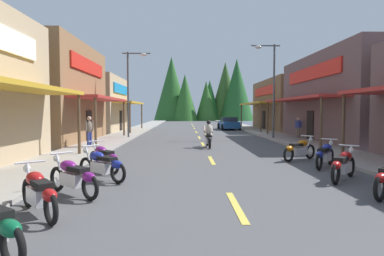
{
  "coord_description": "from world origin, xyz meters",
  "views": [
    {
      "loc": [
        -1.13,
        0.56,
        2.1
      ],
      "look_at": [
        -0.66,
        22.23,
        0.97
      ],
      "focal_mm": 31.25,
      "sensor_mm": 36.0,
      "label": 1
    }
  ],
  "objects_px": {
    "motorcycle_parked_right_4": "(325,154)",
    "motorcycle_parked_left_2": "(73,176)",
    "streetlamp_right": "(270,79)",
    "motorcycle_parked_right_5": "(299,149)",
    "rider_cruising_lead": "(208,136)",
    "streetlamp_left": "(132,83)",
    "pedestrian_by_shop": "(89,130)",
    "motorcycle_parked_right_3": "(343,164)",
    "motorcycle_parked_left_1": "(39,192)",
    "motorcycle_parked_left_4": "(104,157)",
    "pedestrian_browsing": "(298,127)",
    "parked_car_curbside": "(229,123)",
    "motorcycle_parked_left_3": "(102,164)"
  },
  "relations": [
    {
      "from": "rider_cruising_lead",
      "to": "motorcycle_parked_left_2",
      "type": "bearing_deg",
      "value": 157.45
    },
    {
      "from": "streetlamp_right",
      "to": "parked_car_curbside",
      "type": "height_order",
      "value": "streetlamp_right"
    },
    {
      "from": "pedestrian_by_shop",
      "to": "streetlamp_right",
      "type": "bearing_deg",
      "value": -123.49
    },
    {
      "from": "motorcycle_parked_left_4",
      "to": "motorcycle_parked_left_2",
      "type": "bearing_deg",
      "value": 140.99
    },
    {
      "from": "streetlamp_right",
      "to": "pedestrian_browsing",
      "type": "distance_m",
      "value": 4.07
    },
    {
      "from": "motorcycle_parked_left_4",
      "to": "streetlamp_left",
      "type": "bearing_deg",
      "value": -35.19
    },
    {
      "from": "motorcycle_parked_right_4",
      "to": "motorcycle_parked_left_2",
      "type": "distance_m",
      "value": 8.84
    },
    {
      "from": "motorcycle_parked_left_2",
      "to": "rider_cruising_lead",
      "type": "relative_size",
      "value": 0.78
    },
    {
      "from": "streetlamp_left",
      "to": "pedestrian_by_shop",
      "type": "relative_size",
      "value": 3.61
    },
    {
      "from": "motorcycle_parked_right_4",
      "to": "pedestrian_by_shop",
      "type": "distance_m",
      "value": 12.28
    },
    {
      "from": "streetlamp_right",
      "to": "motorcycle_parked_right_3",
      "type": "distance_m",
      "value": 15.01
    },
    {
      "from": "motorcycle_parked_left_2",
      "to": "motorcycle_parked_right_5",
      "type": "bearing_deg",
      "value": -102.19
    },
    {
      "from": "motorcycle_parked_right_4",
      "to": "motorcycle_parked_left_2",
      "type": "xyz_separation_m",
      "value": [
        -7.92,
        -3.91,
        0.0
      ]
    },
    {
      "from": "motorcycle_parked_left_4",
      "to": "parked_car_curbside",
      "type": "xyz_separation_m",
      "value": [
        7.7,
        25.45,
        0.2
      ]
    },
    {
      "from": "motorcycle_parked_left_2",
      "to": "pedestrian_by_shop",
      "type": "bearing_deg",
      "value": -35.18
    },
    {
      "from": "motorcycle_parked_right_3",
      "to": "motorcycle_parked_left_1",
      "type": "relative_size",
      "value": 0.97
    },
    {
      "from": "rider_cruising_lead",
      "to": "parked_car_curbside",
      "type": "xyz_separation_m",
      "value": [
        3.55,
        18.1,
        0.03
      ]
    },
    {
      "from": "motorcycle_parked_left_4",
      "to": "parked_car_curbside",
      "type": "height_order",
      "value": "parked_car_curbside"
    },
    {
      "from": "motorcycle_parked_right_3",
      "to": "rider_cruising_lead",
      "type": "xyz_separation_m",
      "value": [
        -3.41,
        9.05,
        0.17
      ]
    },
    {
      "from": "motorcycle_parked_right_4",
      "to": "rider_cruising_lead",
      "type": "relative_size",
      "value": 0.82
    },
    {
      "from": "motorcycle_parked_left_3",
      "to": "rider_cruising_lead",
      "type": "xyz_separation_m",
      "value": [
        3.83,
        8.89,
        0.17
      ]
    },
    {
      "from": "motorcycle_parked_left_1",
      "to": "motorcycle_parked_left_4",
      "type": "distance_m",
      "value": 4.91
    },
    {
      "from": "motorcycle_parked_right_4",
      "to": "rider_cruising_lead",
      "type": "distance_m",
      "value": 7.77
    },
    {
      "from": "motorcycle_parked_left_1",
      "to": "streetlamp_left",
      "type": "bearing_deg",
      "value": -36.18
    },
    {
      "from": "motorcycle_parked_left_1",
      "to": "parked_car_curbside",
      "type": "distance_m",
      "value": 31.35
    },
    {
      "from": "motorcycle_parked_right_4",
      "to": "pedestrian_by_shop",
      "type": "height_order",
      "value": "pedestrian_by_shop"
    },
    {
      "from": "motorcycle_parked_right_5",
      "to": "motorcycle_parked_left_3",
      "type": "relative_size",
      "value": 1.03
    },
    {
      "from": "pedestrian_browsing",
      "to": "parked_car_curbside",
      "type": "bearing_deg",
      "value": 74.73
    },
    {
      "from": "motorcycle_parked_left_3",
      "to": "motorcycle_parked_left_2",
      "type": "bearing_deg",
      "value": 119.7
    },
    {
      "from": "motorcycle_parked_left_1",
      "to": "motorcycle_parked_left_3",
      "type": "distance_m",
      "value": 3.4
    },
    {
      "from": "motorcycle_parked_left_1",
      "to": "motorcycle_parked_left_3",
      "type": "height_order",
      "value": "same"
    },
    {
      "from": "streetlamp_left",
      "to": "motorcycle_parked_right_4",
      "type": "height_order",
      "value": "streetlamp_left"
    },
    {
      "from": "motorcycle_parked_left_4",
      "to": "pedestrian_by_shop",
      "type": "distance_m",
      "value": 7.46
    },
    {
      "from": "streetlamp_left",
      "to": "motorcycle_parked_left_4",
      "type": "bearing_deg",
      "value": -85.26
    },
    {
      "from": "streetlamp_right",
      "to": "motorcycle_parked_right_4",
      "type": "height_order",
      "value": "streetlamp_right"
    },
    {
      "from": "motorcycle_parked_right_5",
      "to": "pedestrian_by_shop",
      "type": "height_order",
      "value": "pedestrian_by_shop"
    },
    {
      "from": "motorcycle_parked_right_3",
      "to": "pedestrian_browsing",
      "type": "distance_m",
      "value": 14.81
    },
    {
      "from": "streetlamp_left",
      "to": "parked_car_curbside",
      "type": "height_order",
      "value": "streetlamp_left"
    },
    {
      "from": "motorcycle_parked_left_1",
      "to": "rider_cruising_lead",
      "type": "xyz_separation_m",
      "value": [
        4.25,
        12.26,
        0.17
      ]
    },
    {
      "from": "rider_cruising_lead",
      "to": "motorcycle_parked_right_5",
      "type": "bearing_deg",
      "value": -146.8
    },
    {
      "from": "motorcycle_parked_right_3",
      "to": "parked_car_curbside",
      "type": "height_order",
      "value": "parked_car_curbside"
    },
    {
      "from": "streetlamp_right",
      "to": "motorcycle_parked_left_2",
      "type": "distance_m",
      "value": 18.78
    },
    {
      "from": "pedestrian_browsing",
      "to": "pedestrian_by_shop",
      "type": "bearing_deg",
      "value": 172.36
    },
    {
      "from": "streetlamp_right",
      "to": "rider_cruising_lead",
      "type": "relative_size",
      "value": 3.22
    },
    {
      "from": "streetlamp_right",
      "to": "motorcycle_parked_right_5",
      "type": "xyz_separation_m",
      "value": [
        -1.38,
        -10.38,
        -3.93
      ]
    },
    {
      "from": "motorcycle_parked_right_3",
      "to": "rider_cruising_lead",
      "type": "distance_m",
      "value": 9.67
    },
    {
      "from": "motorcycle_parked_right_4",
      "to": "motorcycle_parked_left_4",
      "type": "bearing_deg",
      "value": 132.21
    },
    {
      "from": "streetlamp_left",
      "to": "streetlamp_right",
      "type": "bearing_deg",
      "value": -4.96
    },
    {
      "from": "motorcycle_parked_left_2",
      "to": "parked_car_curbside",
      "type": "height_order",
      "value": "parked_car_curbside"
    },
    {
      "from": "motorcycle_parked_right_5",
      "to": "pedestrian_browsing",
      "type": "height_order",
      "value": "pedestrian_browsing"
    }
  ]
}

